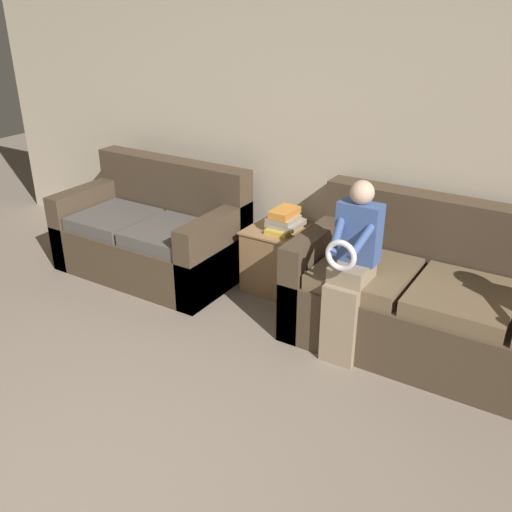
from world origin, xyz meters
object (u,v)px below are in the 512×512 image
at_px(child_left_seated, 351,266).
at_px(book_stack, 285,221).
at_px(side_shelf, 284,259).
at_px(couch_main, 465,310).
at_px(couch_side, 154,235).

relative_size(child_left_seated, book_stack, 3.80).
xyz_separation_m(side_shelf, book_stack, (-0.00, -0.00, 0.34)).
height_order(couch_main, book_stack, couch_main).
relative_size(couch_main, child_left_seated, 1.89).
height_order(couch_main, side_shelf, couch_main).
bearing_deg(couch_side, couch_main, 1.74).
relative_size(couch_side, side_shelf, 2.69).
height_order(couch_side, book_stack, couch_side).
relative_size(couch_side, child_left_seated, 1.29).
xyz_separation_m(couch_side, book_stack, (1.15, 0.28, 0.28)).
xyz_separation_m(child_left_seated, side_shelf, (-0.82, 0.60, -0.39)).
height_order(couch_main, child_left_seated, child_left_seated).
distance_m(child_left_seated, book_stack, 1.02).
bearing_deg(book_stack, couch_side, -166.18).
relative_size(couch_main, side_shelf, 3.93).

